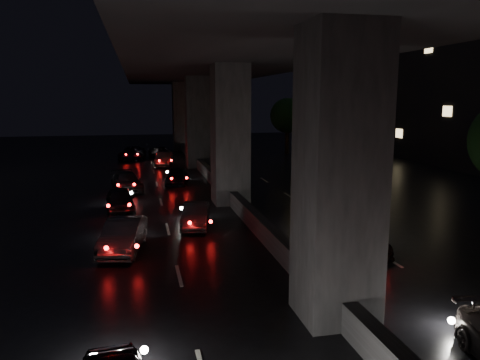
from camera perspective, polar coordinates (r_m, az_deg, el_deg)
name	(u,v)px	position (r m, az deg, el deg)	size (l,w,h in m)	color
ground	(250,224)	(22.95, 1.25, -5.42)	(120.00, 120.00, 0.00)	black
viaduct	(230,57)	(27.12, -1.26, 14.71)	(12.00, 80.00, 10.50)	#2D2C2F
median_barrier	(230,195)	(27.60, -1.19, -1.89)	(0.45, 70.00, 0.85)	#2D2C2F
building_right_far	(466,84)	(52.58, 25.89, 10.49)	(12.00, 22.00, 15.00)	black
tree_c	(352,123)	(37.28, 13.53, 6.76)	(3.80, 3.80, 6.12)	black
tree_d	(287,116)	(52.14, 5.81, 7.80)	(3.80, 3.80, 6.12)	black
streetlight_far	(323,103)	(42.70, 10.03, 9.20)	(2.52, 0.44, 9.00)	#2D2D33
car_3	(351,238)	(19.36, 13.43, -6.87)	(1.60, 3.93, 1.14)	black
car_4	(123,235)	(19.47, -14.05, -6.58)	(1.36, 3.90, 1.29)	#252528
car_5	(196,216)	(22.47, -5.43, -4.33)	(1.18, 3.39, 1.12)	#272629
car_6	(120,200)	(26.28, -14.40, -2.37)	(1.47, 3.64, 1.24)	black
car_7	(127,182)	(32.11, -13.64, -0.19)	(1.66, 4.08, 1.19)	#262629
car_8	(177,176)	(33.78, -7.71, 0.53)	(1.46, 3.63, 1.24)	black
car_9	(164,159)	(43.08, -9.25, 2.52)	(1.33, 3.82, 1.26)	#413D38
car_10	(161,153)	(48.71, -9.62, 3.29)	(1.92, 4.16, 1.16)	black
car_11	(132,153)	(48.13, -13.03, 3.20)	(2.19, 4.75, 1.32)	black
car_12	(210,147)	(53.30, -3.73, 4.01)	(1.44, 3.58, 1.22)	slate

